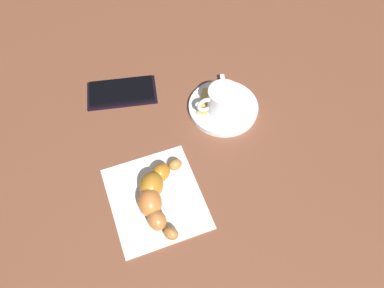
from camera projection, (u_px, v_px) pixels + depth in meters
The scene contains 8 objects.
ground_plane at pixel (197, 151), 0.73m from camera, with size 1.80×1.80×0.00m, color brown.
saucer at pixel (223, 108), 0.78m from camera, with size 0.14×0.14×0.01m, color silver.
espresso_cup at pixel (223, 100), 0.75m from camera, with size 0.08×0.06×0.05m.
teaspoon at pixel (226, 104), 0.78m from camera, with size 0.08×0.11×0.01m.
sugar_packet at pixel (205, 101), 0.78m from camera, with size 0.06×0.02×0.01m, color tan.
napkin at pixel (156, 198), 0.68m from camera, with size 0.15×0.17×0.00m, color silver.
croissant at pixel (155, 194), 0.66m from camera, with size 0.12×0.13×0.04m.
cell_phone at pixel (122, 92), 0.81m from camera, with size 0.16×0.13×0.01m.
Camera 1 is at (0.24, 0.32, 0.62)m, focal length 36.98 mm.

